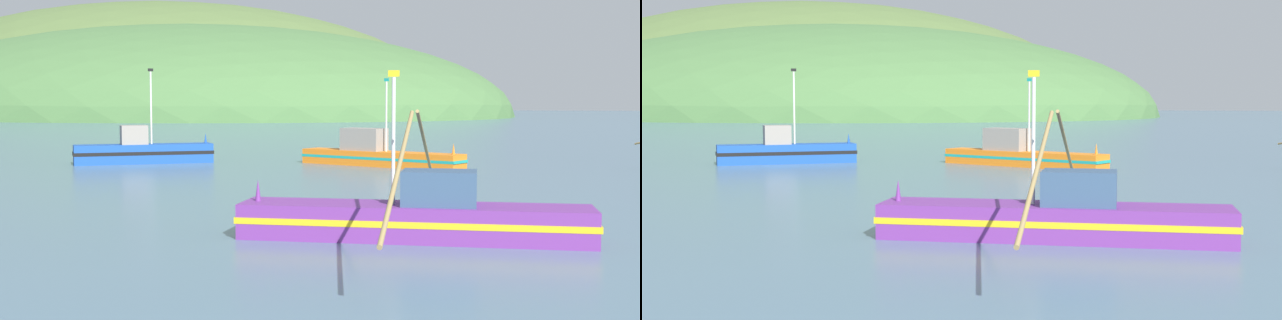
% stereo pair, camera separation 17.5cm
% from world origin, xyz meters
% --- Properties ---
extents(hill_far_center, '(162.94, 130.36, 45.17)m').
position_xyz_m(hill_far_center, '(-77.57, 190.74, 0.00)').
color(hill_far_center, '#47703D').
rests_on(hill_far_center, ground).
extents(hill_mid_left, '(199.54, 159.64, 73.12)m').
position_xyz_m(hill_mid_left, '(-115.70, 259.71, 0.00)').
color(hill_mid_left, '#516B38').
rests_on(hill_mid_left, ground).
extents(fishing_boat_purple, '(11.29, 19.06, 5.36)m').
position_xyz_m(fishing_boat_purple, '(0.18, 15.36, 0.72)').
color(fishing_boat_purple, '#6B2D84').
rests_on(fishing_boat_purple, ground).
extents(fishing_boat_orange, '(11.53, 6.58, 5.77)m').
position_xyz_m(fishing_boat_orange, '(-5.56, 43.71, 0.76)').
color(fishing_boat_orange, orange).
rests_on(fishing_boat_orange, ground).
extents(fishing_boat_blue, '(9.03, 6.52, 6.51)m').
position_xyz_m(fishing_boat_blue, '(-21.62, 42.35, 0.83)').
color(fishing_boat_blue, '#19479E').
rests_on(fishing_boat_blue, ground).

